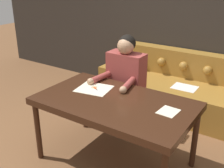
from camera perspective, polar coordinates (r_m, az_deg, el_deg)
name	(u,v)px	position (r m, az deg, el deg)	size (l,w,h in m)	color
ground_plane	(111,165)	(3.14, -0.13, -16.08)	(16.00, 16.00, 0.00)	brown
wall_back	(190,17)	(4.38, 15.49, 13.00)	(8.00, 0.06, 2.60)	#2D2823
dining_table	(115,106)	(2.83, 0.57, -4.55)	(1.57, 0.92, 0.74)	#381E11
couch	(178,90)	(4.23, 13.20, -1.29)	(2.16, 0.88, 0.83)	olive
person	(125,84)	(3.44, 2.74, -0.07)	(0.51, 0.62, 1.25)	#33281E
pattern_paper_main	(94,89)	(3.07, -3.68, -0.95)	(0.40, 0.38, 0.00)	beige
pattern_paper_offcut	(168,112)	(2.63, 11.38, -5.50)	(0.18, 0.21, 0.00)	beige
scissors	(95,89)	(3.07, -3.39, -0.94)	(0.19, 0.15, 0.01)	silver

